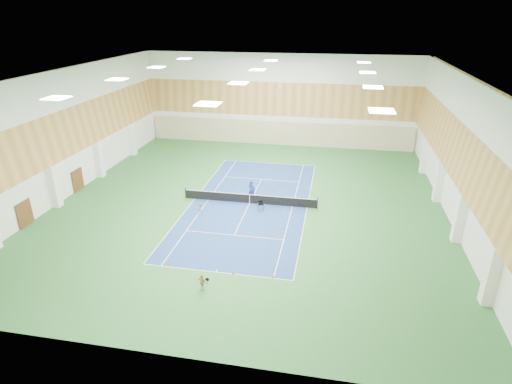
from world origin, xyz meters
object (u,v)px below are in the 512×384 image
coach (252,190)px  ball_cart (261,206)px  child_court (201,208)px  tennis_net (250,198)px  child_apron (202,282)px

coach → ball_cart: size_ratio=2.22×
coach → child_court: bearing=70.1°
tennis_net → child_apron: (-0.33, -14.05, 0.05)m
tennis_net → child_court: (-3.94, -2.94, -0.05)m
coach → child_court: (-3.92, -4.02, -0.48)m
child_court → child_apron: bearing=-103.4°
ball_cart → child_court: bearing=174.6°
child_apron → ball_cart: bearing=99.7°
tennis_net → coach: bearing=91.1°
child_court → ball_cart: child_court is taller
child_apron → child_court: bearing=124.9°
coach → child_apron: coach is taller
child_court → ball_cart: (5.23, 1.63, -0.06)m
child_court → ball_cart: size_ratio=1.13×
tennis_net → ball_cart: 1.85m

